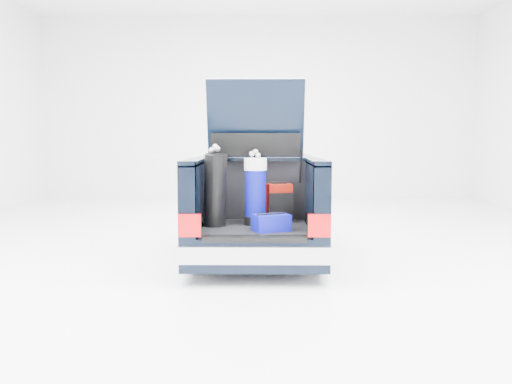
{
  "coord_description": "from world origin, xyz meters",
  "views": [
    {
      "loc": [
        0.08,
        -8.24,
        1.74
      ],
      "look_at": [
        0.0,
        -0.5,
        0.93
      ],
      "focal_mm": 38.0,
      "sensor_mm": 36.0,
      "label": 1
    }
  ],
  "objects_px": {
    "car": "(256,204)",
    "black_golf_bag": "(215,190)",
    "blue_golf_bag": "(255,191)",
    "blue_duffel": "(271,223)",
    "red_suitcase": "(279,203)"
  },
  "relations": [
    {
      "from": "car",
      "to": "black_golf_bag",
      "type": "height_order",
      "value": "car"
    },
    {
      "from": "black_golf_bag",
      "to": "blue_golf_bag",
      "type": "bearing_deg",
      "value": -6.57
    },
    {
      "from": "black_golf_bag",
      "to": "blue_duffel",
      "type": "height_order",
      "value": "black_golf_bag"
    },
    {
      "from": "red_suitcase",
      "to": "blue_golf_bag",
      "type": "xyz_separation_m",
      "value": [
        -0.31,
        -0.23,
        0.19
      ]
    },
    {
      "from": "car",
      "to": "blue_golf_bag",
      "type": "bearing_deg",
      "value": -89.91
    },
    {
      "from": "red_suitcase",
      "to": "black_golf_bag",
      "type": "height_order",
      "value": "black_golf_bag"
    },
    {
      "from": "black_golf_bag",
      "to": "blue_golf_bag",
      "type": "height_order",
      "value": "black_golf_bag"
    },
    {
      "from": "car",
      "to": "red_suitcase",
      "type": "xyz_separation_m",
      "value": [
        0.31,
        -1.25,
        0.18
      ]
    },
    {
      "from": "red_suitcase",
      "to": "blue_duffel",
      "type": "xyz_separation_m",
      "value": [
        -0.12,
        -0.69,
        -0.15
      ]
    },
    {
      "from": "car",
      "to": "blue_duffel",
      "type": "xyz_separation_m",
      "value": [
        0.2,
        -1.94,
        0.03
      ]
    },
    {
      "from": "red_suitcase",
      "to": "blue_duffel",
      "type": "bearing_deg",
      "value": -114.64
    },
    {
      "from": "car",
      "to": "blue_golf_bag",
      "type": "distance_m",
      "value": 1.52
    },
    {
      "from": "red_suitcase",
      "to": "blue_golf_bag",
      "type": "distance_m",
      "value": 0.43
    },
    {
      "from": "red_suitcase",
      "to": "blue_golf_bag",
      "type": "bearing_deg",
      "value": -158.72
    },
    {
      "from": "car",
      "to": "red_suitcase",
      "type": "height_order",
      "value": "car"
    }
  ]
}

